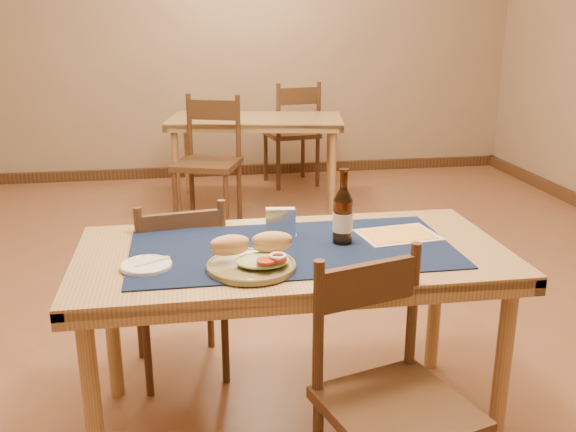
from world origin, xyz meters
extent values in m
cube|color=brown|center=(0.00, 0.00, -0.01)|extent=(6.00, 7.00, 0.02)
cube|color=#998662|center=(0.00, 3.51, 1.40)|extent=(6.00, 0.02, 2.80)
cylinder|color=#A87B4F|center=(-0.72, -1.12, 0.35)|extent=(0.06, 0.06, 0.71)
cylinder|color=#A87B4F|center=(0.72, -1.12, 0.35)|extent=(0.06, 0.06, 0.71)
cylinder|color=#A87B4F|center=(-0.72, -0.48, 0.35)|extent=(0.06, 0.06, 0.71)
cylinder|color=#A87B4F|center=(0.72, -0.48, 0.35)|extent=(0.06, 0.06, 0.71)
cube|color=#A87B4F|center=(0.00, -0.80, 0.73)|extent=(1.60, 0.80, 0.04)
cube|color=#101C3C|center=(0.00, -0.80, 0.75)|extent=(1.20, 0.60, 0.01)
cube|color=#482C19|center=(0.00, 3.47, 0.05)|extent=(6.00, 0.06, 0.10)
cylinder|color=#A87B4F|center=(-0.46, 2.27, 0.35)|extent=(0.05, 0.05, 0.71)
cylinder|color=#A87B4F|center=(0.83, 2.04, 0.35)|extent=(0.05, 0.05, 0.71)
cylinder|color=#A87B4F|center=(-0.35, 2.83, 0.35)|extent=(0.05, 0.05, 0.71)
cylinder|color=#A87B4F|center=(0.93, 2.60, 0.35)|extent=(0.05, 0.05, 0.71)
cube|color=#A87B4F|center=(0.24, 2.43, 0.73)|extent=(1.57, 0.98, 0.04)
cylinder|color=#482C19|center=(-0.29, -0.12, 0.21)|extent=(0.03, 0.03, 0.42)
cylinder|color=#482C19|center=(-0.63, -0.17, 0.21)|extent=(0.03, 0.03, 0.42)
cylinder|color=#482C19|center=(-0.24, -0.46, 0.21)|extent=(0.03, 0.03, 0.42)
cylinder|color=#482C19|center=(-0.58, -0.51, 0.21)|extent=(0.03, 0.03, 0.42)
cube|color=#482C19|center=(-0.44, -0.32, 0.42)|extent=(0.45, 0.45, 0.04)
cube|color=#482C19|center=(-0.41, -0.49, 0.75)|extent=(0.34, 0.08, 0.13)
cylinder|color=#482C19|center=(-0.24, -0.47, 0.64)|extent=(0.03, 0.03, 0.43)
cylinder|color=#482C19|center=(-0.58, -0.52, 0.64)|extent=(0.03, 0.03, 0.43)
cylinder|color=#482C19|center=(0.34, -1.19, 0.22)|extent=(0.04, 0.04, 0.44)
cube|color=#482C19|center=(0.22, -1.41, 0.44)|extent=(0.51, 0.51, 0.04)
cube|color=#482C19|center=(0.17, -1.23, 0.78)|extent=(0.35, 0.13, 0.14)
cylinder|color=#482C19|center=(0.00, -1.28, 0.67)|extent=(0.04, 0.04, 0.45)
cylinder|color=#482C19|center=(0.34, -1.18, 0.67)|extent=(0.04, 0.04, 0.45)
cylinder|color=#482C19|center=(-0.46, 1.71, 0.25)|extent=(0.04, 0.04, 0.49)
cylinder|color=#482C19|center=(-0.09, 1.58, 0.25)|extent=(0.04, 0.04, 0.49)
cylinder|color=#482C19|center=(-0.33, 2.08, 0.25)|extent=(0.04, 0.04, 0.49)
cylinder|color=#482C19|center=(0.04, 1.95, 0.25)|extent=(0.04, 0.04, 0.49)
cube|color=#482C19|center=(-0.21, 1.83, 0.49)|extent=(0.59, 0.59, 0.04)
cube|color=#482C19|center=(-0.14, 2.02, 0.88)|extent=(0.38, 0.16, 0.15)
cylinder|color=#482C19|center=(-0.33, 2.09, 0.75)|extent=(0.04, 0.04, 0.51)
cylinder|color=#482C19|center=(0.04, 1.96, 0.75)|extent=(0.04, 0.04, 0.51)
cylinder|color=#482C19|center=(0.81, 3.25, 0.25)|extent=(0.04, 0.04, 0.49)
cylinder|color=#482C19|center=(0.42, 3.18, 0.25)|extent=(0.04, 0.04, 0.49)
cylinder|color=#482C19|center=(0.87, 2.86, 0.25)|extent=(0.04, 0.04, 0.49)
cylinder|color=#482C19|center=(0.49, 2.80, 0.25)|extent=(0.04, 0.04, 0.49)
cube|color=#482C19|center=(0.65, 3.02, 0.49)|extent=(0.53, 0.53, 0.04)
cube|color=#482C19|center=(0.68, 2.82, 0.88)|extent=(0.39, 0.10, 0.15)
cylinder|color=#482C19|center=(0.88, 2.85, 0.75)|extent=(0.04, 0.04, 0.50)
cylinder|color=#482C19|center=(0.49, 2.78, 0.75)|extent=(0.04, 0.04, 0.50)
cylinder|color=brown|center=(-0.17, -0.98, 0.76)|extent=(0.31, 0.31, 0.02)
torus|color=brown|center=(-0.17, -0.98, 0.77)|extent=(0.31, 0.31, 0.01)
ellipsoid|color=#A7C386|center=(-0.14, -1.00, 0.79)|extent=(0.19, 0.15, 0.03)
ellipsoid|color=tan|center=(-0.24, -0.95, 0.83)|extent=(0.14, 0.08, 0.07)
ellipsoid|color=tan|center=(-0.10, -0.95, 0.84)|extent=(0.14, 0.06, 0.08)
cylinder|color=#A92116|center=(-0.13, -1.06, 0.81)|extent=(0.06, 0.06, 0.01)
cylinder|color=#A92116|center=(-0.09, -1.04, 0.81)|extent=(0.06, 0.06, 0.01)
torus|color=white|center=(-0.09, -1.04, 0.82)|extent=(0.06, 0.06, 0.01)
cylinder|color=silver|center=(-0.53, -0.91, 0.76)|extent=(0.18, 0.18, 0.01)
torus|color=silver|center=(-0.53, -0.91, 0.77)|extent=(0.18, 0.18, 0.01)
cube|color=#90E980|center=(-0.52, -0.90, 0.77)|extent=(0.09, 0.07, 0.00)
cube|color=#90E980|center=(-0.47, -0.86, 0.77)|extent=(0.04, 0.04, 0.00)
cylinder|color=#4B260D|center=(0.20, -0.77, 0.84)|extent=(0.07, 0.07, 0.17)
cone|color=#4B260D|center=(0.20, -0.77, 0.95)|extent=(0.07, 0.07, 0.04)
cylinder|color=#4B260D|center=(0.20, -0.77, 1.00)|extent=(0.03, 0.03, 0.07)
cylinder|color=#4B260D|center=(0.20, -0.77, 1.04)|extent=(0.04, 0.04, 0.01)
cylinder|color=beige|center=(0.20, -0.77, 0.84)|extent=(0.08, 0.08, 0.07)
cube|color=white|center=(-0.02, -0.65, 0.76)|extent=(0.13, 0.06, 0.00)
cube|color=white|center=(-0.02, -0.67, 0.81)|extent=(0.12, 0.02, 0.11)
cube|color=white|center=(-0.02, -0.63, 0.81)|extent=(0.12, 0.02, 0.11)
cube|color=white|center=(-0.02, -0.65, 0.81)|extent=(0.12, 0.04, 0.10)
cube|color=#47ABE4|center=(-0.02, -0.67, 0.82)|extent=(0.08, 0.01, 0.04)
cube|color=beige|center=(0.44, -0.73, 0.76)|extent=(0.33, 0.26, 0.00)
cube|color=#F29C3E|center=(0.44, -0.73, 0.76)|extent=(0.28, 0.21, 0.00)
camera|label=1|loc=(-0.38, -3.02, 1.59)|focal=40.00mm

